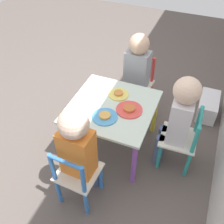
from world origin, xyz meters
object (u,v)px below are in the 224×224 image
object	(u,v)px
plate_left	(118,94)
storage_bin	(208,106)
chair_teal	(181,140)
chair_blue	(77,176)
child_left	(137,69)
plate_right	(105,116)
child_back	(179,116)
kids_table	(112,111)
plate_back	(129,109)
chair_red	(138,85)
child_right	(78,147)

from	to	relation	value
plate_left	storage_bin	size ratio (longest dim) A/B	0.47
chair_teal	chair_blue	xyz separation A→B (m)	(0.56, -0.57, 0.00)
child_left	plate_right	xyz separation A→B (m)	(0.61, -0.03, -0.03)
chair_teal	chair_blue	bearing A→B (deg)	-47.58
child_back	kids_table	bearing A→B (deg)	-90.00
child_back	plate_back	xyz separation A→B (m)	(0.02, -0.35, -0.05)
child_left	plate_right	distance (m)	0.62
chair_teal	child_back	distance (m)	0.24
plate_left	plate_right	bearing A→B (deg)	-0.00
child_left	chair_blue	bearing A→B (deg)	-89.54
plate_right	child_back	bearing A→B (deg)	107.58
plate_back	storage_bin	xyz separation A→B (m)	(-0.69, 0.56, -0.35)
chair_red	storage_bin	distance (m)	0.69
child_back	storage_bin	distance (m)	0.81
child_left	storage_bin	bearing A→B (deg)	21.40
child_left	storage_bin	xyz separation A→B (m)	(-0.21, 0.66, -0.38)
child_left	plate_back	bearing A→B (deg)	-74.16
child_left	child_right	distance (m)	0.96
plate_left	plate_back	size ratio (longest dim) A/B	0.80
kids_table	child_back	world-z (taller)	child_back
child_back	chair_blue	bearing A→B (deg)	-44.60
chair_teal	chair_blue	world-z (taller)	same
plate_left	plate_right	world-z (taller)	same
storage_bin	chair_teal	bearing A→B (deg)	-12.70
chair_teal	child_back	bearing A→B (deg)	-90.00
chair_teal	plate_back	bearing A→B (deg)	-89.28
child_back	plate_right	bearing A→B (deg)	-74.61
chair_teal	child_back	world-z (taller)	child_back
chair_blue	child_left	bearing A→B (deg)	-90.41
child_left	plate_back	xyz separation A→B (m)	(0.48, 0.10, -0.03)
child_back	child_right	distance (m)	0.71
kids_table	child_left	distance (m)	0.49
kids_table	plate_right	bearing A→B (deg)	0.00
chair_red	chair_blue	bearing A→B (deg)	-89.57
storage_bin	child_left	bearing A→B (deg)	-72.45
child_left	plate_left	distance (m)	0.35
kids_table	chair_red	bearing A→B (deg)	176.15
chair_red	plate_right	bearing A→B (deg)	-89.23
chair_blue	plate_back	distance (m)	0.59
chair_blue	storage_bin	world-z (taller)	chair_blue
chair_red	plate_right	world-z (taller)	chair_red
child_right	plate_back	distance (m)	0.51
chair_red	chair_blue	xyz separation A→B (m)	(1.08, -0.06, 0.00)
chair_teal	plate_back	world-z (taller)	chair_teal
plate_back	storage_bin	world-z (taller)	plate_back
child_back	plate_back	bearing A→B (deg)	-89.16
chair_red	plate_back	xyz separation A→B (m)	(0.54, 0.10, 0.19)
kids_table	plate_right	distance (m)	0.15
child_back	storage_bin	bearing A→B (deg)	160.50
kids_table	chair_red	world-z (taller)	chair_red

